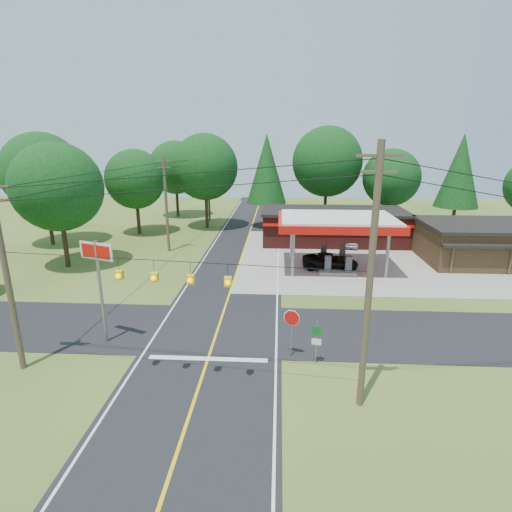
# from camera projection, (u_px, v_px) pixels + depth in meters

# --- Properties ---
(ground) EXTENTS (120.00, 120.00, 0.00)m
(ground) POSITION_uv_depth(u_px,v_px,m) (218.00, 329.00, 25.14)
(ground) COLOR #405C20
(ground) RESTS_ON ground
(main_highway) EXTENTS (8.00, 120.00, 0.02)m
(main_highway) POSITION_uv_depth(u_px,v_px,m) (218.00, 329.00, 25.14)
(main_highway) COLOR black
(main_highway) RESTS_ON ground
(cross_road) EXTENTS (70.00, 7.00, 0.02)m
(cross_road) POSITION_uv_depth(u_px,v_px,m) (218.00, 329.00, 25.14)
(cross_road) COLOR black
(cross_road) RESTS_ON ground
(lane_center_yellow) EXTENTS (0.15, 110.00, 0.00)m
(lane_center_yellow) POSITION_uv_depth(u_px,v_px,m) (218.00, 329.00, 25.13)
(lane_center_yellow) COLOR yellow
(lane_center_yellow) RESTS_ON main_highway
(gas_canopy) EXTENTS (10.60, 7.40, 4.88)m
(gas_canopy) POSITION_uv_depth(u_px,v_px,m) (337.00, 223.00, 35.90)
(gas_canopy) COLOR gray
(gas_canopy) RESTS_ON ground
(convenience_store) EXTENTS (16.40, 7.55, 3.80)m
(convenience_store) POSITION_uv_depth(u_px,v_px,m) (333.00, 226.00, 46.07)
(convenience_store) COLOR #5B1F1A
(convenience_store) RESTS_ON ground
(utility_pole_near_right) EXTENTS (1.80, 0.30, 11.50)m
(utility_pole_near_right) POSITION_uv_depth(u_px,v_px,m) (370.00, 280.00, 16.34)
(utility_pole_near_right) COLOR #473828
(utility_pole_near_right) RESTS_ON ground
(utility_pole_near_left) EXTENTS (1.80, 0.30, 10.00)m
(utility_pole_near_left) POSITION_uv_depth(u_px,v_px,m) (6.00, 274.00, 19.42)
(utility_pole_near_left) COLOR #473828
(utility_pole_near_left) RESTS_ON ground
(utility_pole_far_left) EXTENTS (1.80, 0.30, 10.00)m
(utility_pole_far_left) POSITION_uv_depth(u_px,v_px,m) (166.00, 203.00, 41.38)
(utility_pole_far_left) COLOR #473828
(utility_pole_far_left) RESTS_ON ground
(utility_pole_north) EXTENTS (0.30, 0.30, 9.50)m
(utility_pole_north) POSITION_uv_depth(u_px,v_px,m) (209.00, 188.00, 57.72)
(utility_pole_north) COLOR #473828
(utility_pole_north) RESTS_ON ground
(overhead_beacons) EXTENTS (17.04, 2.04, 1.03)m
(overhead_beacons) POSITION_uv_depth(u_px,v_px,m) (172.00, 263.00, 17.71)
(overhead_beacons) COLOR black
(overhead_beacons) RESTS_ON ground
(treeline_backdrop) EXTENTS (70.27, 51.59, 13.30)m
(treeline_backdrop) POSITION_uv_depth(u_px,v_px,m) (254.00, 176.00, 46.00)
(treeline_backdrop) COLOR #332316
(treeline_backdrop) RESTS_ON ground
(suv_car) EXTENTS (5.32, 5.32, 1.41)m
(suv_car) POSITION_uv_depth(u_px,v_px,m) (330.00, 261.00, 36.76)
(suv_car) COLOR black
(suv_car) RESTS_ON ground
(sedan_car) EXTENTS (4.80, 4.80, 1.30)m
(sedan_car) POSITION_uv_depth(u_px,v_px,m) (353.00, 241.00, 44.41)
(sedan_car) COLOR silver
(sedan_car) RESTS_ON ground
(big_stop_sign) EXTENTS (2.16, 0.89, 6.14)m
(big_stop_sign) POSITION_uv_depth(u_px,v_px,m) (98.00, 270.00, 22.31)
(big_stop_sign) COLOR gray
(big_stop_sign) RESTS_ON ground
(octagonal_stop_sign) EXTENTS (0.90, 0.37, 2.78)m
(octagonal_stop_sign) POSITION_uv_depth(u_px,v_px,m) (292.00, 321.00, 21.41)
(octagonal_stop_sign) COLOR gray
(octagonal_stop_sign) RESTS_ON ground
(route_sign_post) EXTENTS (0.51, 0.13, 2.50)m
(route_sign_post) POSITION_uv_depth(u_px,v_px,m) (317.00, 338.00, 20.84)
(route_sign_post) COLOR gray
(route_sign_post) RESTS_ON ground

